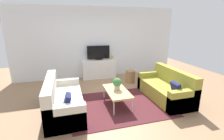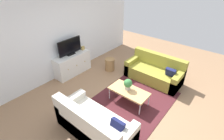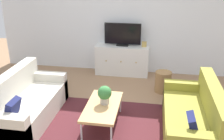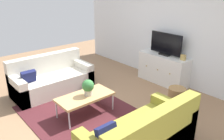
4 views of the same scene
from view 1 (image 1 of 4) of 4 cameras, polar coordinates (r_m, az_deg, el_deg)
The scene contains 11 objects.
ground_plane at distance 4.50m, azimuth 1.93°, elevation -11.33°, with size 10.00×10.00×0.00m, color #997251.
wall_back at distance 6.52m, azimuth -4.97°, elevation 9.49°, with size 6.40×0.12×2.70m, color white.
area_rug at distance 4.37m, azimuth 2.54°, elevation -12.11°, with size 2.50×1.90×0.01m, color #4C1E23.
couch_left_side at distance 4.11m, azimuth -17.30°, elevation -10.50°, with size 0.81×1.78×0.84m.
couch_right_side at distance 4.91m, azimuth 18.61°, elevation -6.26°, with size 0.81×1.78×0.84m.
coffee_table at distance 4.25m, azimuth 1.72°, elevation -7.51°, with size 0.53×1.07×0.40m.
potted_plant at distance 4.24m, azimuth 1.79°, elevation -4.64°, with size 0.23×0.23×0.31m.
tv_console at distance 6.43m, azimuth -4.61°, elevation 0.43°, with size 1.29×0.47×0.72m.
flat_screen_tv at distance 6.31m, azimuth -4.77°, elevation 6.02°, with size 0.87×0.16×0.55m.
mantel_clock at distance 6.45m, azimuth -0.12°, elevation 4.43°, with size 0.11×0.07×0.13m, color tan.
wicker_basket at distance 5.97m, azimuth 6.44°, elevation -2.22°, with size 0.34×0.34×0.45m, color #9E7547.
Camera 1 is at (-1.25, -3.81, 2.04)m, focal length 26.13 mm.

